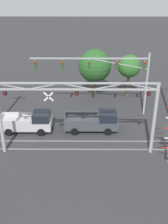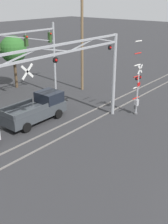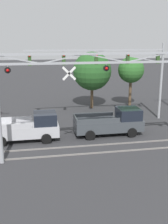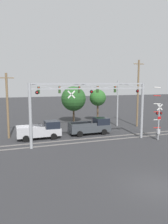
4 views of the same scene
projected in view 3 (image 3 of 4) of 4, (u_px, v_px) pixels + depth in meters
The scene contains 8 objects.
rail_track_near at pixel (103, 152), 19.57m from camera, with size 80.00×0.08×0.10m, color gray.
rail_track_far at pixel (99, 145), 20.93m from camera, with size 80.00×0.08×0.10m, color gray.
crossing_gantry at pixel (106, 91), 18.16m from camera, with size 13.98×0.32×6.90m.
traffic_signal_span at pixel (123, 66), 26.07m from camera, with size 13.05×0.39×7.32m.
pickup_truck_lead at pixel (112, 122), 23.19m from camera, with size 5.57×2.33×2.16m.
pickup_truck_following at pixel (28, 128), 21.84m from camera, with size 5.35×2.33×2.16m.
background_tree_beyond_span at pixel (92, 71), 31.18m from camera, with size 4.28×4.28×6.34m.
background_tree_far_left_verge at pixel (131, 70), 31.52m from camera, with size 2.93×2.93×5.77m.
Camera 3 is at (-4.67, -5.74, 7.80)m, focal length 45.00 mm.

